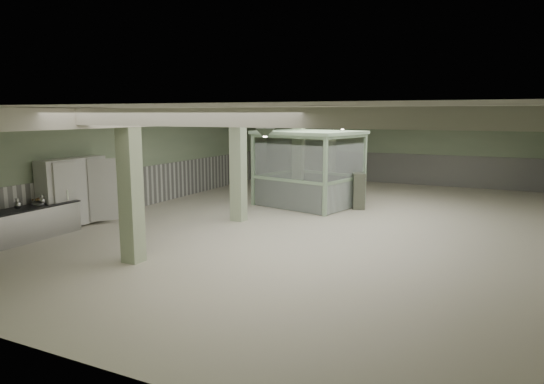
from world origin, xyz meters
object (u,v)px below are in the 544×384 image
at_px(prep_counter, 2,229).
at_px(filing_cabinet, 358,191).
at_px(guard_booth, 309,156).
at_px(walkin_cooler, 74,194).

relative_size(prep_counter, filing_cabinet, 3.45).
xyz_separation_m(prep_counter, guard_booth, (5.09, 9.03, 1.43)).
bearing_deg(walkin_cooler, prep_counter, -88.07).
bearing_deg(walkin_cooler, filing_cabinet, 43.34).
height_order(guard_booth, filing_cabinet, guard_booth).
relative_size(walkin_cooler, guard_booth, 0.55).
height_order(prep_counter, filing_cabinet, filing_cabinet).
bearing_deg(filing_cabinet, prep_counter, -151.98).
distance_m(prep_counter, guard_booth, 10.46).
xyz_separation_m(prep_counter, walkin_cooler, (-0.08, 2.49, 0.58)).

